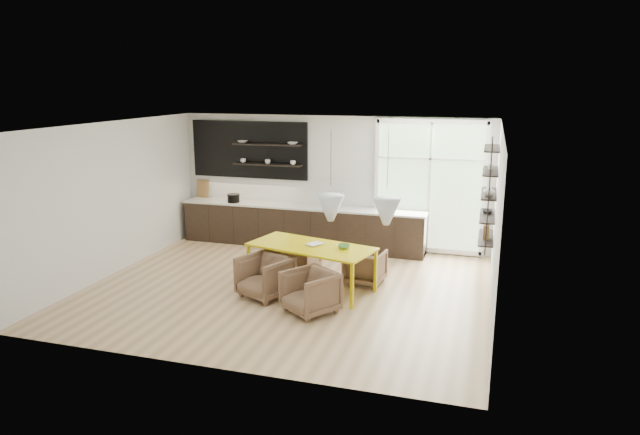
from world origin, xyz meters
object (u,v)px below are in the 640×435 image
(armchair_back_left, at_px, (300,256))
(armchair_front_left, at_px, (265,276))
(armchair_back_right, at_px, (365,267))
(dining_table, at_px, (311,249))
(armchair_front_right, at_px, (310,292))
(wire_stool, at_px, (258,269))

(armchair_back_left, xyz_separation_m, armchair_front_left, (-0.14, -1.47, 0.06))
(armchair_back_left, bearing_deg, armchair_front_left, 92.63)
(armchair_back_right, height_order, armchair_front_left, armchair_front_left)
(armchair_back_right, distance_m, armchair_front_left, 1.90)
(dining_table, height_order, armchair_front_right, dining_table)
(wire_stool, bearing_deg, armchair_front_left, -56.20)
(dining_table, relative_size, armchair_back_right, 3.47)
(armchair_back_left, relative_size, armchair_front_left, 0.84)
(armchair_front_right, bearing_deg, armchair_front_left, -170.08)
(armchair_back_left, xyz_separation_m, armchair_front_right, (0.82, -1.92, 0.04))
(dining_table, distance_m, wire_stool, 1.08)
(dining_table, bearing_deg, armchair_front_left, -123.94)
(armchair_back_right, bearing_deg, dining_table, 40.99)
(wire_stool, bearing_deg, armchair_back_right, 19.41)
(dining_table, distance_m, armchair_back_left, 1.12)
(armchair_back_left, distance_m, armchair_back_right, 1.41)
(dining_table, xyz_separation_m, armchair_front_left, (-0.65, -0.58, -0.39))
(armchair_front_left, bearing_deg, armchair_front_right, -0.50)
(wire_stool, bearing_deg, dining_table, 4.81)
(armchair_front_left, bearing_deg, armchair_back_right, 61.95)
(armchair_back_left, distance_m, wire_stool, 1.08)
(armchair_back_left, relative_size, armchair_front_right, 0.88)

